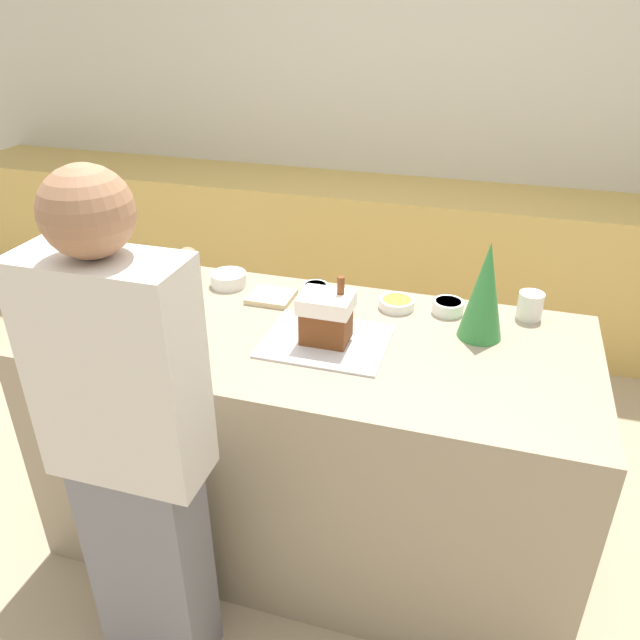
{
  "coord_description": "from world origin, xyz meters",
  "views": [
    {
      "loc": [
        0.56,
        -1.74,
        1.96
      ],
      "look_at": [
        0.03,
        0.0,
        0.97
      ],
      "focal_mm": 35.0,
      "sensor_mm": 36.0,
      "label": 1
    }
  ],
  "objects": [
    {
      "name": "ground_plane",
      "position": [
        0.0,
        0.0,
        0.0
      ],
      "size": [
        12.0,
        12.0,
        0.0
      ],
      "primitive_type": "plane",
      "color": "tan"
    },
    {
      "name": "candy_bowl_center_rear",
      "position": [
        -0.43,
        0.28,
        0.94
      ],
      "size": [
        0.14,
        0.14,
        0.05
      ],
      "color": "white",
      "rests_on": "kitchen_island"
    },
    {
      "name": "candy_bowl_far_left",
      "position": [
        -0.8,
        0.3,
        0.94
      ],
      "size": [
        0.13,
        0.13,
        0.04
      ],
      "color": "white",
      "rests_on": "kitchen_island"
    },
    {
      "name": "person",
      "position": [
        -0.32,
        -0.63,
        0.84
      ],
      "size": [
        0.43,
        0.53,
        1.62
      ],
      "color": "slate",
      "rests_on": "ground_plane"
    },
    {
      "name": "baking_tray",
      "position": [
        0.06,
        -0.03,
        0.92
      ],
      "size": [
        0.4,
        0.33,
        0.01
      ],
      "color": "silver",
      "rests_on": "kitchen_island"
    },
    {
      "name": "back_cabinet_block",
      "position": [
        0.0,
        1.87,
        0.44
      ],
      "size": [
        6.0,
        0.6,
        0.89
      ],
      "color": "tan",
      "rests_on": "ground_plane"
    },
    {
      "name": "candy_bowl_near_tray_right",
      "position": [
        0.24,
        0.28,
        0.93
      ],
      "size": [
        0.13,
        0.13,
        0.04
      ],
      "color": "white",
      "rests_on": "kitchen_island"
    },
    {
      "name": "candy_bowl_beside_tree",
      "position": [
        -0.49,
        0.06,
        0.94
      ],
      "size": [
        0.12,
        0.12,
        0.04
      ],
      "color": "white",
      "rests_on": "kitchen_island"
    },
    {
      "name": "candy_bowl_behind_tray",
      "position": [
        -0.07,
        0.29,
        0.94
      ],
      "size": [
        0.1,
        0.1,
        0.05
      ],
      "color": "white",
      "rests_on": "kitchen_island"
    },
    {
      "name": "kitchen_island",
      "position": [
        0.0,
        0.0,
        0.46
      ],
      "size": [
        1.88,
        0.83,
        0.91
      ],
      "color": "gray",
      "rests_on": "ground_plane"
    },
    {
      "name": "mug",
      "position": [
        0.7,
        0.34,
        0.96
      ],
      "size": [
        0.09,
        0.09,
        0.1
      ],
      "color": "white",
      "rests_on": "kitchen_island"
    },
    {
      "name": "gingerbread_house",
      "position": [
        0.06,
        -0.03,
        1.01
      ],
      "size": [
        0.17,
        0.14,
        0.22
      ],
      "color": "brown",
      "rests_on": "baking_tray"
    },
    {
      "name": "wall_back",
      "position": [
        0.0,
        2.19,
        1.3
      ],
      "size": [
        8.0,
        0.05,
        2.6
      ],
      "color": "beige",
      "rests_on": "ground_plane"
    },
    {
      "name": "cookbook",
      "position": [
        -0.22,
        0.21,
        0.92
      ],
      "size": [
        0.16,
        0.15,
        0.02
      ],
      "color": "#CCB78C",
      "rests_on": "kitchen_island"
    },
    {
      "name": "decorative_tree",
      "position": [
        0.54,
        0.15,
        1.08
      ],
      "size": [
        0.15,
        0.15,
        0.34
      ],
      "color": "#33843D",
      "rests_on": "kitchen_island"
    },
    {
      "name": "candy_bowl_front_corner",
      "position": [
        0.42,
        0.29,
        0.94
      ],
      "size": [
        0.11,
        0.11,
        0.05
      ],
      "color": "white",
      "rests_on": "kitchen_island"
    },
    {
      "name": "candy_bowl_near_tray_left",
      "position": [
        -0.74,
        0.02,
        0.94
      ],
      "size": [
        0.1,
        0.1,
        0.05
      ],
      "color": "silver",
      "rests_on": "kitchen_island"
    }
  ]
}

